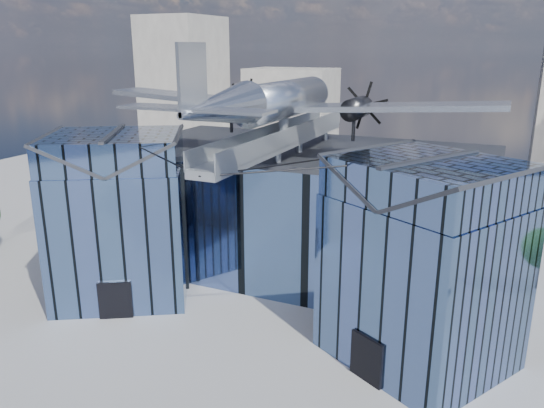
% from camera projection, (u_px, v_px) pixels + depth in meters
% --- Properties ---
extents(ground_plane, '(120.00, 120.00, 0.00)m').
position_uv_depth(ground_plane, '(260.00, 313.00, 36.07)').
color(ground_plane, gray).
extents(museum, '(32.88, 24.50, 17.60)m').
position_uv_depth(museum, '(293.00, 212.00, 39.59)').
color(museum, '#476191').
rests_on(museum, ground).
extents(bg_towers, '(77.00, 24.50, 26.00)m').
position_uv_depth(bg_towers, '(417.00, 100.00, 76.88)').
color(bg_towers, gray).
rests_on(bg_towers, ground).
extents(tree_plaza_w, '(3.92, 3.92, 4.98)m').
position_uv_depth(tree_plaza_w, '(85.00, 224.00, 43.67)').
color(tree_plaza_w, '#312213').
rests_on(tree_plaza_w, ground).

